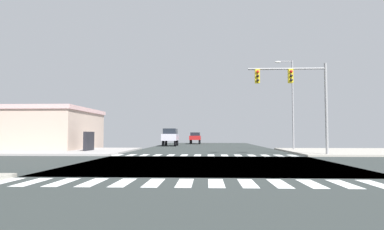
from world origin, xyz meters
TOP-DOWN VIEW (x-y plane):
  - ground at (0.00, 0.00)m, footprint 90.00×90.00m
  - sidewalk_corner_ne at (13.00, 12.00)m, footprint 12.00×12.00m
  - sidewalk_corner_nw at (-13.00, 12.00)m, footprint 12.00×12.00m
  - crosswalk_near at (-0.25, -7.30)m, footprint 13.50×2.00m
  - crosswalk_far at (-0.25, 7.30)m, footprint 13.50×2.00m
  - traffic_signal_mast at (6.49, 6.86)m, footprint 5.74×0.55m
  - street_lamp at (8.02, 14.96)m, footprint 1.78×0.32m
  - bank_building at (-19.21, 15.68)m, footprint 16.19×10.48m
  - sedan_nearside_1 at (-2.00, 38.18)m, footprint 1.80×4.30m
  - suv_leading_1 at (-5.00, 27.84)m, footprint 1.96×4.60m

SIDE VIEW (x-z plane):
  - ground at x=0.00m, z-range -0.05..0.00m
  - crosswalk_near at x=-0.25m, z-range 0.00..0.01m
  - crosswalk_far at x=-0.25m, z-range 0.00..0.01m
  - sidewalk_corner_ne at x=13.00m, z-range 0.00..0.14m
  - sidewalk_corner_nw at x=-13.00m, z-range 0.00..0.14m
  - sedan_nearside_1 at x=-2.00m, z-range 0.18..2.06m
  - suv_leading_1 at x=-5.00m, z-range 0.22..2.56m
  - bank_building at x=-19.21m, z-range 0.01..4.20m
  - traffic_signal_mast at x=6.49m, z-range 1.59..8.38m
  - street_lamp at x=8.02m, z-range 0.80..9.56m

